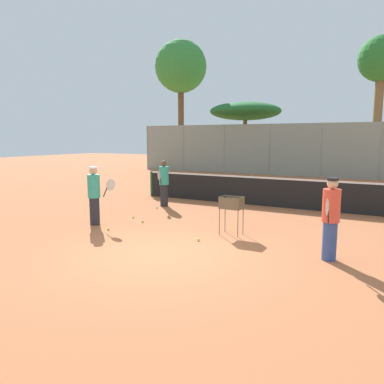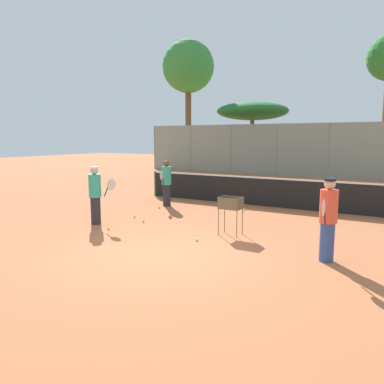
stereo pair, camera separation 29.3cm
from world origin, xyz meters
name	(u,v)px [view 1 (the left image)]	position (x,y,z in m)	size (l,w,h in m)	color
ground_plane	(164,255)	(0.00, 0.00, 0.00)	(80.00, 80.00, 0.00)	#B7663D
tennis_net	(263,191)	(0.00, 6.68, 0.56)	(10.04, 0.10, 1.07)	#26592D
back_fence	(321,150)	(0.00, 18.10, 1.71)	(26.72, 0.08, 3.41)	gray
tree_0	(245,112)	(-5.73, 19.75, 4.37)	(5.17, 5.17, 5.04)	brown
tree_2	(181,68)	(-11.63, 20.54, 8.09)	(4.17, 4.17, 10.27)	brown
tree_4	(381,64)	(2.89, 21.28, 7.21)	(2.92, 2.92, 8.99)	brown
player_white_outfit	(94,195)	(-3.29, 1.45, 0.87)	(0.88, 0.37, 1.67)	#26262D
player_red_cap	(164,183)	(-3.17, 4.90, 0.86)	(0.37, 0.88, 1.67)	#26262D
player_yellow_shirt	(331,218)	(3.13, 1.38, 0.88)	(0.35, 0.91, 1.70)	#334C8C
ball_cart	(232,206)	(0.58, 2.32, 0.75)	(0.56, 0.41, 0.99)	brown
tennis_ball_0	(198,240)	(0.12, 1.36, 0.03)	(0.07, 0.07, 0.07)	#D1E54C
tennis_ball_1	(157,208)	(-3.13, 4.37, 0.03)	(0.07, 0.07, 0.07)	#D1E54C
tennis_ball_2	(133,217)	(-2.89, 2.69, 0.03)	(0.07, 0.07, 0.07)	#D1E54C
tennis_ball_3	(242,209)	(-0.39, 5.58, 0.03)	(0.07, 0.07, 0.07)	#D1E54C
tennis_ball_4	(108,229)	(-2.52, 1.13, 0.03)	(0.07, 0.07, 0.07)	#D1E54C
tennis_ball_6	(154,199)	(-4.36, 5.95, 0.03)	(0.07, 0.07, 0.07)	#D1E54C
tennis_ball_7	(143,221)	(-2.27, 2.34, 0.03)	(0.07, 0.07, 0.07)	#D1E54C
parked_car	(288,163)	(-2.70, 20.49, 0.66)	(4.20, 1.70, 1.60)	#232328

